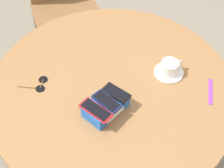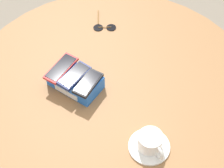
# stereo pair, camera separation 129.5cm
# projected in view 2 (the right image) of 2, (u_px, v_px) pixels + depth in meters

# --- Properties ---
(round_table) EXTENTS (1.13, 1.13, 0.74)m
(round_table) POSITION_uv_depth(u_px,v_px,m) (112.00, 103.00, 1.46)
(round_table) COLOR #2D2D2D
(round_table) RESTS_ON ground_plane
(phone_box) EXTENTS (0.20, 0.14, 0.06)m
(phone_box) POSITION_uv_depth(u_px,v_px,m) (75.00, 81.00, 1.37)
(phone_box) COLOR blue
(phone_box) RESTS_ON round_table
(phone_red) EXTENTS (0.07, 0.15, 0.01)m
(phone_red) POSITION_uv_depth(u_px,v_px,m) (61.00, 68.00, 1.36)
(phone_red) COLOR red
(phone_red) RESTS_ON phone_box
(phone_navy) EXTENTS (0.08, 0.14, 0.01)m
(phone_navy) POSITION_uv_depth(u_px,v_px,m) (74.00, 76.00, 1.34)
(phone_navy) COLOR navy
(phone_navy) RESTS_ON phone_box
(phone_black) EXTENTS (0.07, 0.13, 0.01)m
(phone_black) POSITION_uv_depth(u_px,v_px,m) (88.00, 83.00, 1.32)
(phone_black) COLOR black
(phone_black) RESTS_ON phone_box
(saucer) EXTENTS (0.14, 0.14, 0.01)m
(saucer) POSITION_uv_depth(u_px,v_px,m) (149.00, 147.00, 1.23)
(saucer) COLOR white
(saucer) RESTS_ON round_table
(coffee_cup) EXTENTS (0.10, 0.08, 0.06)m
(coffee_cup) POSITION_uv_depth(u_px,v_px,m) (150.00, 142.00, 1.20)
(coffee_cup) COLOR white
(coffee_cup) RESTS_ON saucer
(sunglasses) EXTENTS (0.12, 0.12, 0.01)m
(sunglasses) POSITION_uv_depth(u_px,v_px,m) (104.00, 26.00, 1.59)
(sunglasses) COLOR black
(sunglasses) RESTS_ON round_table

